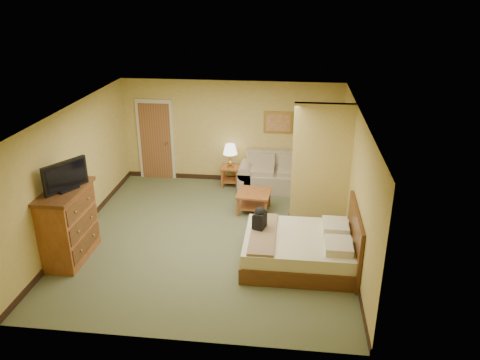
# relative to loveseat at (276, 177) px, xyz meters

# --- Properties ---
(floor) EXTENTS (6.00, 6.00, 0.00)m
(floor) POSITION_rel_loveseat_xyz_m (-1.17, -2.58, -0.30)
(floor) COLOR #555C3C
(floor) RESTS_ON ground
(ceiling) EXTENTS (6.00, 6.00, 0.00)m
(ceiling) POSITION_rel_loveseat_xyz_m (-1.17, -2.58, 2.30)
(ceiling) COLOR white
(ceiling) RESTS_ON back_wall
(back_wall) EXTENTS (5.50, 0.02, 2.60)m
(back_wall) POSITION_rel_loveseat_xyz_m (-1.17, 0.42, 1.00)
(back_wall) COLOR tan
(back_wall) RESTS_ON floor
(left_wall) EXTENTS (0.02, 6.00, 2.60)m
(left_wall) POSITION_rel_loveseat_xyz_m (-3.92, -2.58, 1.00)
(left_wall) COLOR tan
(left_wall) RESTS_ON floor
(right_wall) EXTENTS (0.02, 6.00, 2.60)m
(right_wall) POSITION_rel_loveseat_xyz_m (1.58, -2.58, 1.00)
(right_wall) COLOR tan
(right_wall) RESTS_ON floor
(partition) EXTENTS (1.20, 0.15, 2.60)m
(partition) POSITION_rel_loveseat_xyz_m (0.98, -1.65, 1.00)
(partition) COLOR tan
(partition) RESTS_ON floor
(door) EXTENTS (0.94, 0.16, 2.10)m
(door) POSITION_rel_loveseat_xyz_m (-3.12, 0.39, 0.73)
(door) COLOR beige
(door) RESTS_ON floor
(baseboard) EXTENTS (5.50, 0.02, 0.12)m
(baseboard) POSITION_rel_loveseat_xyz_m (-1.17, 0.41, -0.24)
(baseboard) COLOR black
(baseboard) RESTS_ON floor
(loveseat) EXTENTS (1.83, 0.85, 0.93)m
(loveseat) POSITION_rel_loveseat_xyz_m (0.00, 0.00, 0.00)
(loveseat) COLOR tan
(loveseat) RESTS_ON floor
(side_table) EXTENTS (0.47, 0.47, 0.51)m
(side_table) POSITION_rel_loveseat_xyz_m (-1.15, 0.07, 0.04)
(side_table) COLOR brown
(side_table) RESTS_ON floor
(table_lamp) EXTENTS (0.35, 0.35, 0.58)m
(table_lamp) POSITION_rel_loveseat_xyz_m (-1.15, 0.07, 0.66)
(table_lamp) COLOR #B98E44
(table_lamp) RESTS_ON side_table
(coffee_table) EXTENTS (0.77, 0.77, 0.46)m
(coffee_table) POSITION_rel_loveseat_xyz_m (-0.43, -1.30, 0.03)
(coffee_table) COLOR brown
(coffee_table) RESTS_ON floor
(wall_picture) EXTENTS (0.71, 0.04, 0.55)m
(wall_picture) POSITION_rel_loveseat_xyz_m (0.00, 0.40, 1.30)
(wall_picture) COLOR #B78E3F
(wall_picture) RESTS_ON back_wall
(dresser) EXTENTS (0.69, 1.31, 1.40)m
(dresser) POSITION_rel_loveseat_xyz_m (-3.65, -3.63, 0.40)
(dresser) COLOR brown
(dresser) RESTS_ON floor
(tv) EXTENTS (0.48, 0.79, 0.53)m
(tv) POSITION_rel_loveseat_xyz_m (-3.55, -3.63, 1.34)
(tv) COLOR black
(tv) RESTS_ON dresser
(bed) EXTENTS (2.04, 1.74, 1.12)m
(bed) POSITION_rel_loveseat_xyz_m (0.65, -3.33, 0.01)
(bed) COLOR #4E2812
(bed) RESTS_ON floor
(backpack) EXTENTS (0.25, 0.31, 0.47)m
(backpack) POSITION_rel_loveseat_xyz_m (-0.16, -3.17, 0.50)
(backpack) COLOR black
(backpack) RESTS_ON bed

